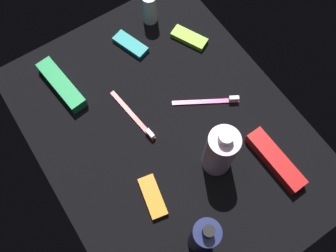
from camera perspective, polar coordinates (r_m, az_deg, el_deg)
ground_plane at (r=94.46cm, az=-0.00°, el=-0.83°), size 84.00×64.00×1.20cm
lotion_bottle at (r=78.24cm, az=5.57°, el=-17.10°), size 5.52×5.52×21.59cm
bodywash_bottle at (r=84.01cm, az=8.23°, el=-4.01°), size 7.22×7.22×18.37cm
deodorant_stick at (r=108.53cm, az=-2.94°, el=18.06°), size 4.32×4.32×9.66cm
toothbrush_red at (r=95.06cm, az=-5.26°, el=1.35°), size 18.02×3.31×2.10cm
toothbrush_pink at (r=97.37cm, az=6.61°, el=3.96°), size 10.23×16.09×2.10cm
toothpaste_box_red at (r=93.40cm, az=16.59°, el=-5.20°), size 17.73×4.93×3.20cm
toothpaste_box_green at (r=102.01cm, az=-16.47°, el=6.26°), size 17.99×6.39×3.20cm
snack_bar_orange at (r=88.27cm, az=-2.43°, el=-11.10°), size 11.00×6.06×1.50cm
snack_bar_teal at (r=106.36cm, az=-5.96°, el=12.68°), size 11.13×7.06×1.50cm
snack_bar_lime at (r=107.35cm, az=3.37°, el=13.74°), size 11.11×8.12×1.50cm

